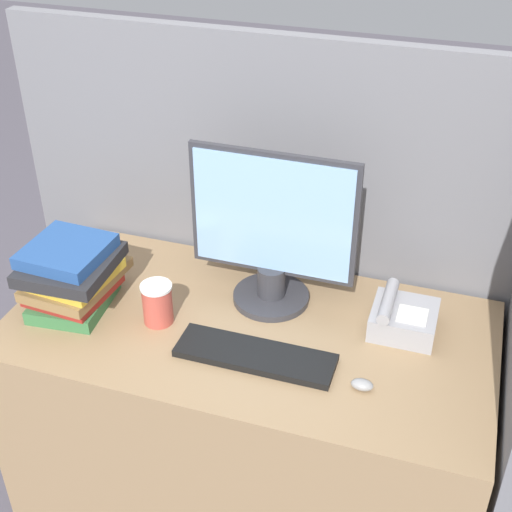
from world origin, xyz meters
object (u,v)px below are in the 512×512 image
mouse (362,385)px  coffee_cup (157,303)px  desk_telephone (402,318)px  monitor (272,238)px  book_stack (72,275)px  keyboard (255,355)px

mouse → coffee_cup: bearing=171.3°
desk_telephone → mouse: bearing=-102.4°
monitor → coffee_cup: (-0.27, -0.20, -0.15)m
mouse → book_stack: 0.87m
monitor → keyboard: (0.04, -0.27, -0.20)m
keyboard → mouse: size_ratio=7.48×
mouse → coffee_cup: (-0.60, 0.09, 0.05)m
book_stack → keyboard: bearing=-6.3°
keyboard → monitor: bearing=97.8°
monitor → mouse: 0.48m
keyboard → desk_telephone: bearing=34.6°
book_stack → desk_telephone: 0.94m
mouse → monitor: bearing=138.5°
coffee_cup → monitor: bearing=36.0°
monitor → keyboard: monitor is taller
mouse → desk_telephone: 0.27m
monitor → book_stack: size_ratio=1.57×
book_stack → monitor: bearing=20.7°
coffee_cup → book_stack: (-0.26, -0.00, 0.04)m
keyboard → coffee_cup: bearing=167.8°
monitor → desk_telephone: monitor is taller
monitor → mouse: size_ratio=8.36×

